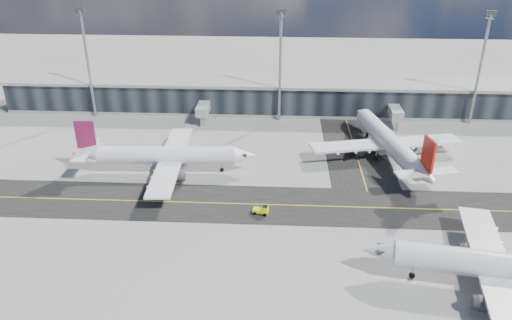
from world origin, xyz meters
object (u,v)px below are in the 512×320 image
object	(u,v)px
airliner_near	(508,267)
baggage_tug	(262,210)
airliner_redtail	(390,143)
service_van	(373,146)
airliner_af	(164,155)

from	to	relation	value
airliner_near	baggage_tug	distance (m)	40.58
airliner_near	airliner_redtail	bearing A→B (deg)	20.20
airliner_redtail	baggage_tug	xyz separation A→B (m)	(-27.23, -24.71, -3.12)
airliner_redtail	airliner_near	bearing A→B (deg)	-91.07
baggage_tug	service_van	world-z (taller)	baggage_tug
service_van	baggage_tug	bearing A→B (deg)	-130.04
airliner_redtail	service_van	bearing A→B (deg)	101.00
airliner_af	service_van	world-z (taller)	airliner_af
airliner_af	baggage_tug	world-z (taller)	airliner_af
airliner_af	service_van	xyz separation A→B (m)	(46.25, 14.44, -3.15)
airliner_af	airliner_redtail	distance (m)	49.46
service_van	airliner_redtail	bearing A→B (deg)	-67.27
airliner_redtail	service_van	size ratio (longest dim) A/B	8.72
airliner_af	airliner_redtail	size ratio (longest dim) A/B	0.96
airliner_redtail	baggage_tug	distance (m)	36.90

